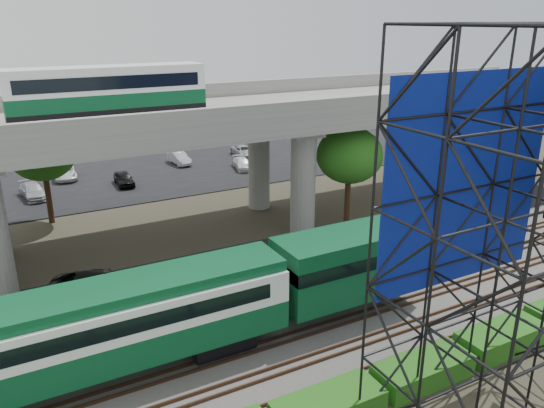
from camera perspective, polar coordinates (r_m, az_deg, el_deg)
ground at (r=25.54m, az=-1.58°, el=-17.08°), size 140.00×140.00×0.00m
ballast_bed at (r=26.96m, az=-3.56°, el=-14.66°), size 90.00×12.00×0.20m
service_road at (r=33.89m, az=-9.67°, el=-7.47°), size 90.00×5.00×0.08m
parking_lot at (r=55.32m, az=-17.66°, el=2.53°), size 90.00×18.00×0.08m
harbor_water at (r=76.49m, az=-20.96°, el=6.63°), size 140.00×40.00×0.03m
rail_tracks at (r=26.86m, az=-3.57°, el=-14.34°), size 90.00×9.52×0.16m
commuter_train at (r=24.11m, az=-15.81°, el=-12.10°), size 29.30×3.06×4.30m
overpass at (r=36.24m, az=-13.52°, el=7.75°), size 80.00×12.00×12.40m
scaffold_tower at (r=20.31m, az=25.88°, el=-4.96°), size 9.36×6.36×15.00m
hedge_strip at (r=22.70m, az=6.08°, el=-20.82°), size 34.60×1.80×1.20m
trees at (r=36.17m, az=-20.13°, el=2.75°), size 40.94×16.94×7.69m
suv at (r=31.94m, az=-18.00°, el=-8.30°), size 6.13×4.30×1.55m
parked_cars at (r=54.89m, az=-17.48°, el=3.13°), size 38.30×9.59×1.28m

